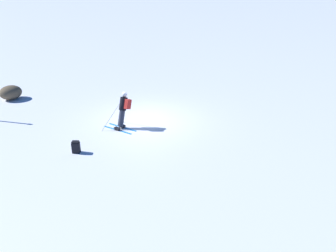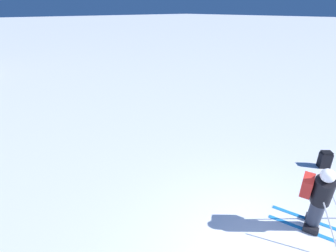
{
  "view_description": "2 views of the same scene",
  "coord_description": "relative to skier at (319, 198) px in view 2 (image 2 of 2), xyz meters",
  "views": [
    {
      "loc": [
        9.08,
        11.72,
        6.44
      ],
      "look_at": [
        1.93,
        3.84,
        1.58
      ],
      "focal_mm": 35.0,
      "sensor_mm": 36.0,
      "label": 1
    },
    {
      "loc": [
        -3.51,
        -1.08,
        4.17
      ],
      "look_at": [
        1.36,
        4.36,
        0.87
      ],
      "focal_mm": 28.0,
      "sensor_mm": 36.0,
      "label": 2
    }
  ],
  "objects": [
    {
      "name": "spare_backpack",
      "position": [
        2.86,
        0.74,
        -0.68
      ],
      "size": [
        0.37,
        0.37,
        0.5
      ],
      "rotation": [
        0.0,
        0.0,
        2.38
      ],
      "color": "black",
      "rests_on": "ground"
    },
    {
      "name": "skier",
      "position": [
        0.0,
        0.0,
        0.0
      ],
      "size": [
        1.4,
        1.68,
        1.71
      ],
      "rotation": [
        0.0,
        0.0,
        0.27
      ],
      "color": "#1E7AC6",
      "rests_on": "ground"
    }
  ]
}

